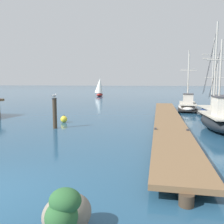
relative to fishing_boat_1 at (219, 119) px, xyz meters
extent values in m
cube|color=brown|center=(-2.98, 1.92, -0.32)|extent=(2.59, 23.15, 0.16)
cylinder|color=#3D3023|center=(-2.59, -9.63, -0.54)|extent=(0.36, 0.36, 0.29)
cylinder|color=#3D3023|center=(-2.74, -5.01, -0.54)|extent=(0.36, 0.36, 0.29)
cylinder|color=#3D3023|center=(-2.90, -0.39, -0.54)|extent=(0.36, 0.36, 0.29)
cylinder|color=#3D3023|center=(-3.06, 4.23, -0.54)|extent=(0.36, 0.36, 0.29)
cylinder|color=#3D3023|center=(-3.22, 8.85, -0.54)|extent=(0.36, 0.36, 0.29)
cylinder|color=#3D3023|center=(-3.37, 13.47, -0.54)|extent=(0.36, 0.36, 0.29)
cube|color=#333338|center=(-3.62, -2.73, -0.20)|extent=(0.13, 0.20, 0.08)
cube|color=#333338|center=(-2.02, -2.67, -0.20)|extent=(0.13, 0.20, 0.08)
ellipsoid|color=black|center=(-0.01, 0.08, -0.20)|extent=(2.23, 4.91, 0.96)
cube|color=#B2AD9E|center=(-0.01, 0.08, 0.24)|extent=(1.97, 4.41, 0.08)
cube|color=silver|center=(0.06, -0.63, 0.81)|extent=(1.11, 1.26, 1.07)
cube|color=#3D3D42|center=(0.06, -0.63, 1.38)|extent=(1.20, 1.36, 0.06)
cylinder|color=#B2ADA3|center=(-0.03, 0.32, 2.49)|extent=(0.11, 0.11, 4.42)
cylinder|color=#B2ADA3|center=(-0.03, 0.32, 3.51)|extent=(1.61, 0.21, 0.06)
cylinder|color=#333338|center=(-0.14, 1.51, 2.71)|extent=(0.24, 2.29, 3.27)
cylinder|color=#B2ADA3|center=(-0.13, 1.38, 3.11)|extent=(0.11, 0.11, 5.68)
cylinder|color=#B2ADA3|center=(-0.13, 1.38, 3.69)|extent=(1.61, 0.21, 0.06)
cylinder|color=#333338|center=(-0.27, 2.91, 3.40)|extent=(0.30, 2.94, 4.20)
ellipsoid|color=navy|center=(0.91, 5.81, -0.30)|extent=(2.63, 6.37, 0.77)
cube|color=#B2AD9E|center=(0.91, 5.81, 0.05)|extent=(2.32, 5.73, 0.08)
cube|color=black|center=(0.91, 5.81, -0.47)|extent=(2.64, 6.25, 0.08)
cube|color=#B7B2A8|center=(0.99, 4.88, 0.61)|extent=(1.13, 1.92, 1.04)
cube|color=#3D3D42|center=(0.99, 4.88, 1.16)|extent=(1.22, 2.08, 0.06)
cylinder|color=#B2ADA3|center=(0.89, 6.12, 2.18)|extent=(0.11, 0.11, 4.19)
cylinder|color=#B2ADA3|center=(0.89, 6.12, 2.56)|extent=(1.94, 0.21, 0.06)
cylinder|color=#333338|center=(0.80, 7.25, 2.39)|extent=(0.19, 2.18, 3.11)
cylinder|color=#B2ADA3|center=(0.78, 7.52, 3.04)|extent=(0.11, 0.11, 5.91)
cylinder|color=#B2ADA3|center=(0.78, 7.52, 4.60)|extent=(1.94, 0.21, 0.06)
cylinder|color=#333338|center=(0.66, 9.11, 3.34)|extent=(0.26, 3.06, 4.37)
ellipsoid|color=silver|center=(-0.98, 10.74, -0.30)|extent=(2.14, 5.95, 0.77)
cube|color=#B2AD9E|center=(-0.98, 10.74, 0.04)|extent=(1.89, 5.35, 0.08)
cube|color=black|center=(-0.98, 10.74, -0.47)|extent=(2.15, 5.83, 0.08)
cube|color=#B7B2A8|center=(-1.02, 9.86, 0.55)|extent=(1.01, 1.53, 0.94)
cube|color=#3D3D42|center=(-1.02, 9.86, 1.05)|extent=(1.09, 1.65, 0.06)
cylinder|color=#B2ADA3|center=(-0.96, 11.03, 2.58)|extent=(0.11, 0.11, 5.00)
cylinder|color=#B2ADA3|center=(-0.96, 11.03, 3.38)|extent=(1.67, 0.14, 0.06)
cylinder|color=#333338|center=(-0.90, 12.38, 2.83)|extent=(0.15, 2.60, 3.70)
cylinder|color=#B2ADA3|center=(-0.90, 12.35, 2.86)|extent=(0.11, 0.11, 5.56)
cylinder|color=#B2ADA3|center=(-0.90, 12.35, 3.58)|extent=(1.67, 0.14, 0.06)
cylinder|color=#333338|center=(-0.82, 13.85, 3.14)|extent=(0.17, 2.89, 4.11)
cylinder|color=#3D3023|center=(-9.91, -1.47, 0.27)|extent=(0.26, 0.26, 1.91)
cylinder|color=#28282D|center=(-9.91, -1.47, 1.20)|extent=(0.30, 0.30, 0.06)
cylinder|color=gold|center=(-9.93, -1.46, 1.26)|extent=(0.01, 0.01, 0.07)
cylinder|color=gold|center=(-9.89, -1.49, 1.26)|extent=(0.01, 0.01, 0.07)
ellipsoid|color=white|center=(-9.91, -1.47, 1.37)|extent=(0.26, 0.30, 0.13)
ellipsoid|color=silver|center=(-9.97, -1.46, 1.38)|extent=(0.17, 0.21, 0.09)
ellipsoid|color=#383838|center=(-10.03, -1.55, 1.37)|extent=(0.06, 0.07, 0.04)
ellipsoid|color=silver|center=(-9.88, -1.52, 1.38)|extent=(0.17, 0.21, 0.09)
ellipsoid|color=#383838|center=(-9.95, -1.61, 1.37)|extent=(0.06, 0.07, 0.04)
cone|color=white|center=(-10.00, -1.59, 1.37)|extent=(0.10, 0.11, 0.07)
sphere|color=white|center=(-9.84, -1.38, 1.45)|extent=(0.08, 0.08, 0.08)
cone|color=gold|center=(-9.82, -1.34, 1.45)|extent=(0.05, 0.05, 0.02)
ellipsoid|color=gray|center=(-4.90, -11.18, -0.30)|extent=(1.24, 1.27, 0.76)
ellipsoid|color=#2D6033|center=(-4.70, -11.86, 0.05)|extent=(0.53, 0.55, 0.52)
ellipsoid|color=#2D6033|center=(-4.65, -11.80, 0.30)|extent=(0.53, 0.48, 0.40)
sphere|color=yellow|center=(-10.28, 0.69, -0.44)|extent=(0.49, 0.49, 0.49)
torus|color=black|center=(-10.28, 0.69, -0.20)|extent=(0.14, 0.02, 0.14)
ellipsoid|color=#AD2823|center=(-16.79, 33.26, -0.39)|extent=(1.26, 3.42, 0.60)
cylinder|color=#B2ADA3|center=(-16.80, 33.36, 1.71)|extent=(0.08, 0.08, 3.58)
cone|color=silver|center=(-16.78, 33.01, 1.53)|extent=(2.07, 1.78, 3.20)
camera|label=1|loc=(-3.10, -15.21, 2.19)|focal=38.57mm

